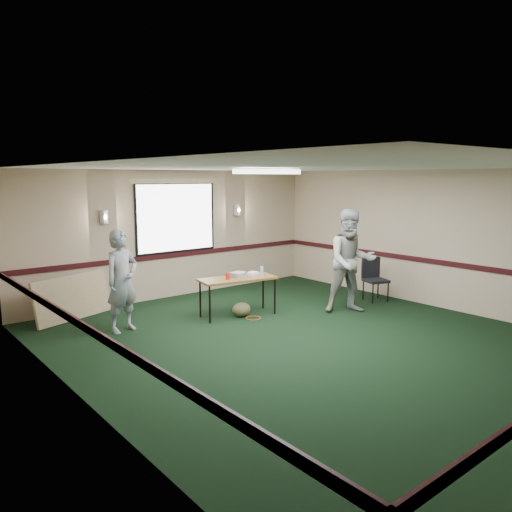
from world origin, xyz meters
TOP-DOWN VIEW (x-y plane):
  - ground at (0.00, 0.00)m, footprint 8.00×8.00m
  - room_shell at (0.00, 2.12)m, footprint 8.00×8.02m
  - folding_table at (0.06, 1.90)m, footprint 1.52×0.85m
  - projector at (0.10, 1.94)m, footprint 0.31×0.28m
  - game_console at (0.46, 1.96)m, footprint 0.23×0.20m
  - red_cup at (-0.17, 1.90)m, footprint 0.08×0.08m
  - water_bottle at (0.47, 1.70)m, footprint 0.06×0.06m
  - duffel_bag at (0.06, 1.80)m, footprint 0.45×0.41m
  - cable_coil at (0.14, 1.55)m, footprint 0.34×0.34m
  - folded_table at (-2.40, 3.60)m, footprint 1.56×0.72m
  - conference_chair at (2.98, 1.05)m, footprint 0.55×0.57m
  - person_left at (-2.00, 2.36)m, footprint 0.70×0.55m
  - person_right at (1.87, 0.75)m, footprint 1.20×1.14m

SIDE VIEW (x-z plane):
  - ground at x=0.00m, z-range 0.00..0.00m
  - cable_coil at x=0.14m, z-range 0.00..0.01m
  - duffel_bag at x=0.06m, z-range 0.00..0.26m
  - folded_table at x=-2.40m, z-range 0.00..0.80m
  - conference_chair at x=2.98m, z-range 0.08..0.96m
  - folding_table at x=0.06m, z-range 0.31..1.02m
  - game_console at x=0.46m, z-range 0.71..0.77m
  - projector at x=0.10m, z-range 0.71..0.81m
  - red_cup at x=-0.17m, z-range 0.71..0.83m
  - water_bottle at x=0.47m, z-range 0.71..0.91m
  - person_left at x=-2.00m, z-range 0.00..1.70m
  - person_right at x=1.87m, z-range 0.00..1.96m
  - room_shell at x=0.00m, z-range -2.42..5.58m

